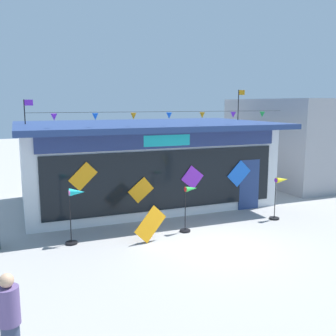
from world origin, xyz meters
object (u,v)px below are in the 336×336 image
Objects in this scene: wind_spinner_left at (189,203)px; display_kite_on_ground at (150,224)px; wind_spinner_far_left at (75,204)px; person_near_camera at (10,324)px; kite_shop_building at (144,162)px; wind_spinner_center_left at (280,190)px.

display_kite_on_ground is (-1.50, -0.45, -0.40)m from wind_spinner_left.
wind_spinner_left is at bearing -3.86° from wind_spinner_far_left.
wind_spinner_far_left is at bearing 161.90° from display_kite_on_ground.
person_near_camera reaches higher than wind_spinner_left.
display_kite_on_ground is at bearing -105.85° from kite_shop_building.
person_near_camera is (-5.41, -5.17, -0.10)m from wind_spinner_left.
wind_spinner_far_left is 1.10× the size of wind_spinner_center_left.
wind_spinner_left is at bearing 16.78° from display_kite_on_ground.
person_near_camera is at bearing -150.06° from wind_spinner_center_left.
kite_shop_building is 5.74m from wind_spinner_center_left.
wind_spinner_center_left is at bearing -1.47° from wind_spinner_far_left.
person_near_camera reaches higher than display_kite_on_ground.
kite_shop_building is 4.36m from wind_spinner_left.
wind_spinner_far_left is 7.30m from wind_spinner_center_left.
kite_shop_building is at bearing -113.01° from person_near_camera.
kite_shop_building reaches higher than person_near_camera.
wind_spinner_center_left is at bearing 5.62° from display_kite_on_ground.
wind_spinner_center_left is 1.52× the size of display_kite_on_ground.
wind_spinner_left is 1.61m from display_kite_on_ground.
wind_spinner_far_left is 1.67× the size of display_kite_on_ground.
kite_shop_building is 5.36m from wind_spinner_far_left.
person_near_camera is 6.14m from display_kite_on_ground.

